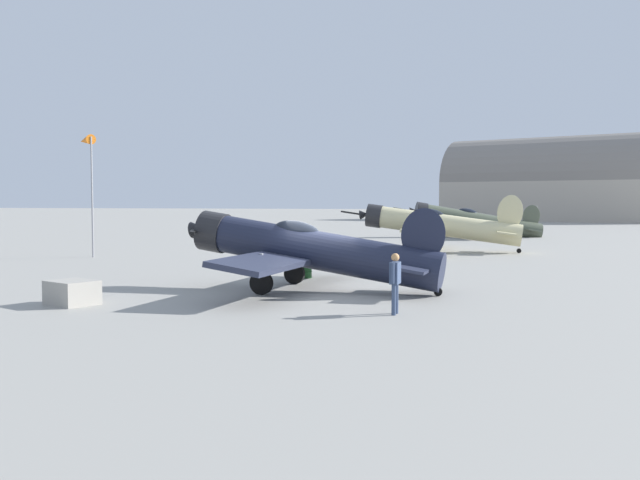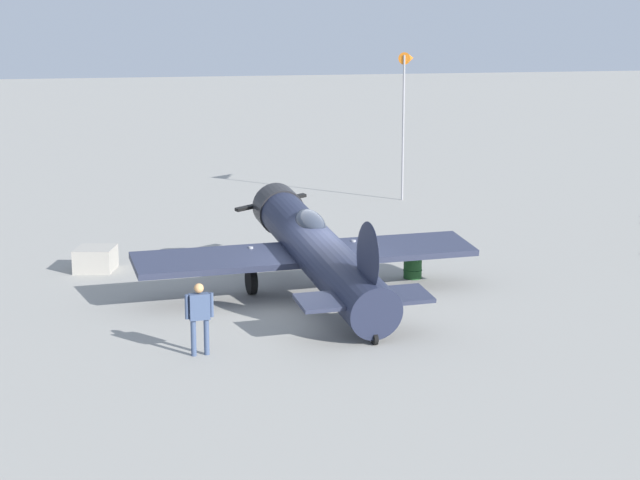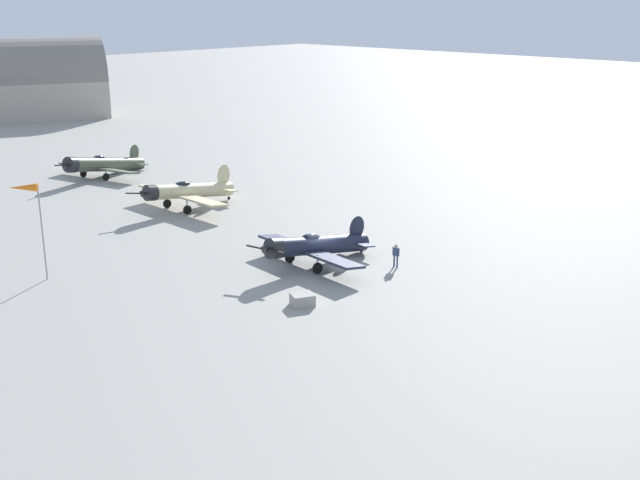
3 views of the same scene
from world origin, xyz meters
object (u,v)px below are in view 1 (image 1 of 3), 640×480
ground_crew_mechanic (395,277)px  fuel_drum (305,267)px  airplane_mid_apron (437,225)px  equipment_crate (72,293)px  windsock_mast (86,146)px  airplane_foreground (307,249)px  airplane_far_line (474,221)px

ground_crew_mechanic → fuel_drum: bearing=125.7°
airplane_mid_apron → equipment_crate: 26.43m
windsock_mast → airplane_foreground: bearing=142.6°
airplane_far_line → ground_crew_mechanic: (2.04, 41.82, -0.28)m
airplane_far_line → equipment_crate: bearing=60.7°
airplane_far_line → airplane_mid_apron: bearing=69.5°
airplane_mid_apron → airplane_far_line: (-2.19, -17.57, -0.32)m
ground_crew_mechanic → airplane_foreground: bearing=135.1°
airplane_far_line → ground_crew_mechanic: bearing=73.8°
ground_crew_mechanic → equipment_crate: bearing=-171.6°
fuel_drum → equipment_crate: bearing=58.9°
airplane_far_line → ground_crew_mechanic: airplane_far_line is taller
equipment_crate → fuel_drum: (-5.24, -8.70, 0.06)m
airplane_mid_apron → windsock_mast: windsock_mast is taller
equipment_crate → airplane_far_line: bearing=-105.8°
airplane_foreground → airplane_mid_apron: bearing=-93.7°
airplane_foreground → equipment_crate: size_ratio=5.78×
airplane_foreground → windsock_mast: (15.62, -11.95, 4.75)m
airplane_mid_apron → windsock_mast: size_ratio=1.67×
airplane_mid_apron → equipment_crate: size_ratio=6.43×
ground_crew_mechanic → equipment_crate: size_ratio=0.98×
airplane_mid_apron → fuel_drum: bearing=75.5°
airplane_far_line → equipment_crate: airplane_far_line is taller
ground_crew_mechanic → fuel_drum: ground_crew_mechanic is taller
equipment_crate → fuel_drum: fuel_drum is taller
windsock_mast → fuel_drum: bearing=150.9°
airplane_foreground → windsock_mast: 20.23m
airplane_foreground → airplane_far_line: bearing=-92.3°
airplane_far_line → ground_crew_mechanic: size_ratio=7.24×
fuel_drum → ground_crew_mechanic: bearing=118.9°
airplane_foreground → airplane_far_line: size_ratio=0.82×
airplane_foreground → airplane_mid_apron: size_ratio=0.90×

